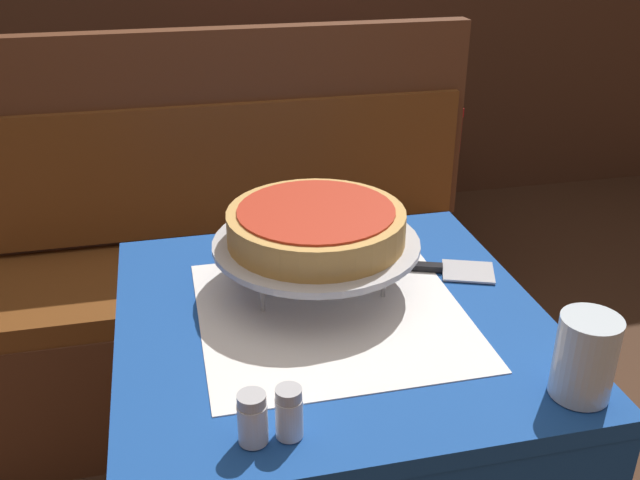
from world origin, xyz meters
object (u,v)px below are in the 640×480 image
pizza_server (424,268)px  water_glass_near (585,357)px  condiment_caddy (289,75)px  pepper_shaker (289,413)px  salt_shaker (253,418)px  pizza_pan_stand (316,245)px  napkin_holder (332,211)px  dining_table_rear (317,111)px  deep_dish_pizza (316,225)px  dining_table_front (331,373)px  booth_bench (242,301)px

pizza_server → water_glass_near: water_glass_near is taller
condiment_caddy → pepper_shaker: bearing=-100.6°
water_glass_near → salt_shaker: bearing=179.2°
water_glass_near → pizza_pan_stand: bearing=127.9°
water_glass_near → napkin_holder: water_glass_near is taller
water_glass_near → pepper_shaker: size_ratio=1.68×
dining_table_rear → pizza_pan_stand: (-0.31, -1.41, 0.17)m
deep_dish_pizza → salt_shaker: size_ratio=4.22×
dining_table_front → napkin_holder: bearing=76.3°
booth_bench → salt_shaker: (-0.10, -1.04, 0.45)m
water_glass_near → condiment_caddy: 1.78m
dining_table_front → condiment_caddy: condiment_caddy is taller
napkin_holder → condiment_caddy: 1.20m
deep_dish_pizza → pizza_server: deep_dish_pizza is taller
water_glass_near → pepper_shaker: 0.41m
dining_table_front → deep_dish_pizza: size_ratio=2.38×
dining_table_front → pepper_shaker: size_ratio=9.90×
dining_table_rear → salt_shaker: salt_shaker is taller
pizza_pan_stand → salt_shaker: 0.41m
booth_bench → napkin_holder: 0.66m
dining_table_rear → pizza_server: size_ratio=2.93×
deep_dish_pizza → pizza_server: bearing=3.9°
pepper_shaker → napkin_holder: size_ratio=0.74×
condiment_caddy → booth_bench: bearing=-110.9°
dining_table_front → salt_shaker: size_ratio=10.04×
pizza_pan_stand → napkin_holder: (0.08, 0.21, -0.04)m
dining_table_rear → napkin_holder: size_ratio=8.01×
dining_table_front → pizza_server: pizza_server is taller
pizza_pan_stand → water_glass_near: 0.48m
booth_bench → deep_dish_pizza: 0.86m
dining_table_rear → water_glass_near: bearing=-90.7°
dining_table_rear → deep_dish_pizza: deep_dish_pizza is taller
salt_shaker → napkin_holder: size_ratio=0.73×
deep_dish_pizza → water_glass_near: size_ratio=2.48×
pizza_pan_stand → salt_shaker: bearing=-114.0°
pepper_shaker → napkin_holder: (0.20, 0.59, 0.01)m
dining_table_rear → pizza_pan_stand: 1.45m
water_glass_near → salt_shaker: 0.46m
deep_dish_pizza → napkin_holder: size_ratio=3.07×
pizza_server → condiment_caddy: 1.39m
water_glass_near → napkin_holder: size_ratio=1.24×
dining_table_front → pizza_server: bearing=28.0°
booth_bench → pizza_server: booth_bench is taller
deep_dish_pizza → condiment_caddy: size_ratio=1.85×
dining_table_front → deep_dish_pizza: 0.26m
salt_shaker → pepper_shaker: (0.05, 0.00, 0.00)m
salt_shaker → pizza_pan_stand: bearing=66.0°
dining_table_rear → pizza_pan_stand: size_ratio=2.22×
dining_table_rear → booth_bench: 0.89m
condiment_caddy → water_glass_near: bearing=-87.4°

